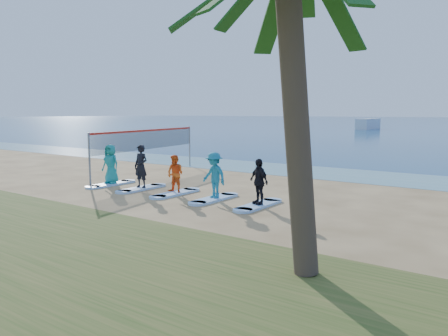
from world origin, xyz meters
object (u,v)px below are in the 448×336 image
Objects in this scene: student_0 at (111,164)px; student_2 at (175,174)px; boat_offshore_a at (368,129)px; surfboard_0 at (111,184)px; volleyball_net at (148,140)px; student_3 at (214,175)px; student_1 at (141,166)px; surfboard_3 at (214,199)px; student_4 at (259,181)px; surfboard_2 at (175,193)px; surfboard_4 at (258,205)px; surfboard_1 at (141,188)px.

student_2 is at bearing -7.93° from student_0.
boat_offshore_a is 4.10× the size of surfboard_0.
volleyball_net is 5.03× the size of student_3.
surfboard_3 is (4.03, 0.00, -0.99)m from student_1.
student_0 is at bearing -157.50° from student_4.
surfboard_3 is (6.05, 0.00, -0.96)m from student_0.
volleyball_net is 4.07× the size of surfboard_2.
student_0 reaches higher than student_3.
volleyball_net is at bearing 145.57° from surfboard_2.
student_3 is at bearing 0.00° from surfboard_2.
volleyball_net is 8.18m from surfboard_3.
surfboard_0 is 4.12m from student_2.
student_0 is at bearing 177.27° from student_1.
student_0 is 0.96× the size of student_1.
student_3 is at bearing 0.00° from surfboard_3.
surfboard_3 is at bearing -26.20° from volleyball_net.
volleyball_net is 4.13m from surfboard_0.
student_0 is at bearing 0.00° from surfboard_0.
student_1 is 0.86× the size of surfboard_3.
student_1 reaches higher than boat_offshore_a.
surfboard_0 is at bearing -157.50° from student_4.
surfboard_4 is (9.17, -3.52, -1.86)m from volleyball_net.
student_1 is at bearing -157.50° from student_4.
surfboard_0 and surfboard_3 have the same top height.
surfboard_1 is 4.14m from student_3.
student_3 reaches higher than surfboard_0.
surfboard_0 is at bearing 0.00° from student_0.
surfboard_2 is 1.00× the size of surfboard_4.
student_3 is (4.03, 0.00, -0.06)m from student_1.
student_1 reaches higher than surfboard_1.
surfboard_1 is at bearing -7.93° from student_0.
volleyball_net is 4.07× the size of surfboard_3.
surfboard_1 is 2.18m from student_2.
student_4 is (6.05, 0.00, 0.88)m from surfboard_1.
volleyball_net is 5.39× the size of student_4.
volleyball_net reaches higher than surfboard_4.
student_2 is at bearing 180.00° from surfboard_4.
student_1 is (2.02, 0.00, 0.99)m from surfboard_0.
surfboard_2 is 2.22m from student_3.
student_0 reaches higher than student_4.
student_0 is 4.04m from student_2.
surfboard_1 is at bearing -48.47° from volleyball_net.
student_2 is 4.12m from surfboard_4.
surfboard_3 is at bearing 0.00° from student_3.
surfboard_3 is at bearing 180.00° from surfboard_4.
student_3 is at bearing -157.50° from student_4.
student_0 is at bearing 180.00° from surfboard_4.
student_1 is (13.54, -75.39, 1.04)m from boat_offshore_a.
student_0 is 0.83× the size of surfboard_3.
student_0 is at bearing 180.00° from surfboard_2.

